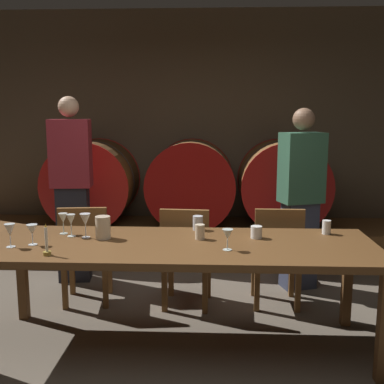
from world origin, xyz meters
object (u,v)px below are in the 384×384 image
chair_left (86,250)px  wine_glass_center_right (71,220)px  pitcher (103,227)px  wine_glass_far_left (10,231)px  wine_glass_center_left (63,219)px  wine_barrel_right (282,184)px  chair_center (186,252)px  chair_right (277,252)px  wine_glass_far_right (228,235)px  dining_table (178,252)px  guest_right (301,198)px  cup_far_left (198,223)px  wine_glass_left (32,230)px  wine_barrel_center (191,183)px  cup_center_left (200,232)px  guest_left (72,188)px  cup_far_right (326,227)px  cup_center_right (256,232)px  wine_glass_right (85,220)px  wine_barrel_left (93,183)px  candle_center (47,247)px

chair_left → wine_glass_center_right: wine_glass_center_right is taller
pitcher → wine_glass_far_left: size_ratio=1.01×
chair_left → wine_glass_center_left: (-0.02, -0.49, 0.39)m
wine_barrel_right → chair_center: (-1.00, -1.45, -0.37)m
chair_right → wine_glass_far_right: wine_glass_far_right is taller
dining_table → guest_right: size_ratio=1.61×
pitcher → dining_table: bearing=-9.9°
wine_barrel_right → chair_left: wine_barrel_right is taller
cup_far_left → guest_right: bearing=41.5°
chair_right → wine_glass_left: (-1.77, -0.81, 0.37)m
wine_barrel_center → cup_center_left: 2.01m
pitcher → chair_right: bearing=25.1°
cup_center_left → chair_left: bearing=149.3°
wine_barrel_center → wine_barrel_right: bearing=0.0°
guest_left → cup_far_right: (2.21, -1.01, -0.11)m
wine_glass_far_right → cup_center_left: 0.32m
guest_right → wine_glass_center_left: (-1.92, -0.99, 0.01)m
wine_glass_far_right → wine_glass_center_left: bearing=163.3°
cup_far_right → cup_center_right: bearing=-165.6°
chair_right → wine_glass_center_left: 1.77m
wine_glass_center_left → wine_glass_center_right: 0.11m
wine_glass_far_right → chair_right: bearing=62.7°
wine_glass_center_left → wine_glass_right: (0.19, -0.10, 0.01)m
wine_glass_far_right → cup_far_right: (0.75, 0.44, -0.05)m
guest_left → wine_glass_center_right: 1.21m
guest_left → guest_right: size_ratio=1.07×
wine_glass_center_right → wine_glass_center_left: bearing=138.6°
wine_glass_right → wine_barrel_left: bearing=103.1°
dining_table → wine_glass_right: size_ratio=15.41×
wine_glass_center_left → wine_barrel_right: bearing=45.2°
chair_left → chair_right: 1.63m
wine_glass_right → wine_glass_far_right: bearing=-14.6°
chair_center → cup_far_right: bearing=164.6°
cup_far_right → candle_center: bearing=-162.1°
chair_left → cup_center_left: bearing=142.7°
dining_table → cup_center_left: (0.15, 0.11, 0.12)m
pitcher → cup_center_right: bearing=3.3°
cup_far_right → dining_table: bearing=-164.8°
wine_glass_center_left → chair_right: bearing=17.0°
wine_barrel_right → chair_left: size_ratio=1.11×
wine_glass_left → guest_left: bearing=95.9°
guest_right → pitcher: bearing=16.3°
guest_left → wine_glass_center_right: bearing=100.0°
wine_glass_left → cup_far_left: bearing=22.6°
wine_glass_far_left → wine_glass_right: 0.51m
wine_glass_far_left → wine_barrel_center: bearing=64.0°
candle_center → cup_far_left: (0.93, 0.69, -0.00)m
wine_barrel_right → pitcher: bearing=-127.7°
chair_center → cup_far_left: size_ratio=8.00×
wine_barrel_right → cup_center_right: bearing=-103.4°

